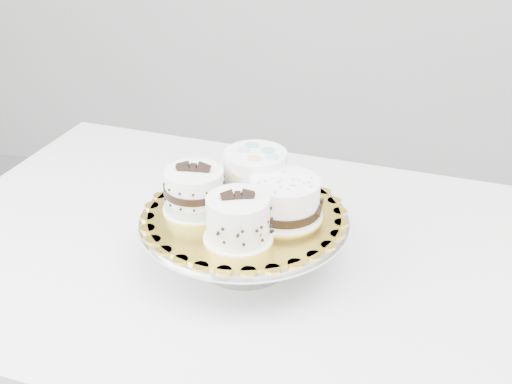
% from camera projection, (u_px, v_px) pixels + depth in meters
% --- Properties ---
extents(table, '(1.30, 0.97, 0.75)m').
position_uv_depth(table, '(250.00, 285.00, 1.16)').
color(table, white).
rests_on(table, floor).
extents(cake_stand, '(0.34, 0.34, 0.09)m').
position_uv_depth(cake_stand, '(245.00, 231.00, 1.06)').
color(cake_stand, gray).
rests_on(cake_stand, table).
extents(cake_board, '(0.33, 0.33, 0.00)m').
position_uv_depth(cake_board, '(244.00, 214.00, 1.04)').
color(cake_board, gold).
rests_on(cake_board, cake_stand).
extents(cake_swirl, '(0.12, 0.12, 0.08)m').
position_uv_depth(cake_swirl, '(238.00, 219.00, 0.96)').
color(cake_swirl, white).
rests_on(cake_swirl, cake_board).
extents(cake_banded, '(0.11, 0.11, 0.09)m').
position_uv_depth(cake_banded, '(195.00, 191.00, 1.04)').
color(cake_banded, white).
rests_on(cake_banded, cake_board).
extents(cake_dots, '(0.13, 0.13, 0.08)m').
position_uv_depth(cake_dots, '(255.00, 173.00, 1.08)').
color(cake_dots, white).
rests_on(cake_dots, cake_board).
extents(cake_ribbon, '(0.13, 0.12, 0.07)m').
position_uv_depth(cake_ribbon, '(285.00, 200.00, 1.02)').
color(cake_ribbon, white).
rests_on(cake_ribbon, cake_board).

